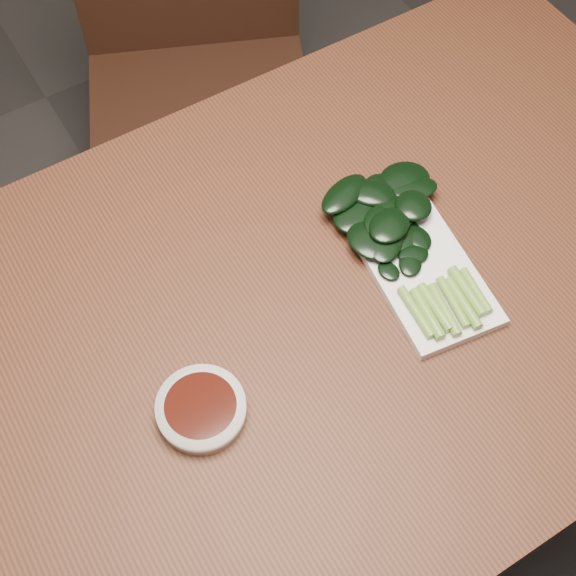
{
  "coord_description": "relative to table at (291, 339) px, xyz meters",
  "views": [
    {
      "loc": [
        -0.28,
        -0.44,
        1.67
      ],
      "look_at": [
        0.01,
        0.03,
        0.76
      ],
      "focal_mm": 50.0,
      "sensor_mm": 36.0,
      "label": 1
    }
  ],
  "objects": [
    {
      "name": "ground",
      "position": [
        0.0,
        0.0,
        -0.68
      ],
      "size": [
        6.0,
        6.0,
        0.0
      ],
      "primitive_type": "plane",
      "color": "#292626",
      "rests_on": "ground"
    },
    {
      "name": "serving_plate",
      "position": [
        0.19,
        -0.02,
        0.08
      ],
      "size": [
        0.17,
        0.29,
        0.01
      ],
      "rotation": [
        0.0,
        0.0,
        -0.14
      ],
      "color": "silver",
      "rests_on": "table"
    },
    {
      "name": "gai_lan",
      "position": [
        0.18,
        0.03,
        0.1
      ],
      "size": [
        0.18,
        0.3,
        0.03
      ],
      "color": "olive",
      "rests_on": "serving_plate"
    },
    {
      "name": "table",
      "position": [
        0.0,
        0.0,
        0.0
      ],
      "size": [
        1.4,
        0.8,
        0.75
      ],
      "color": "#422113",
      "rests_on": "ground"
    },
    {
      "name": "sauce_bowl",
      "position": [
        -0.17,
        -0.06,
        0.09
      ],
      "size": [
        0.11,
        0.11,
        0.03
      ],
      "color": "silver",
      "rests_on": "table"
    },
    {
      "name": "chair_far",
      "position": [
        0.22,
        0.72,
        -0.19
      ],
      "size": [
        0.61,
        0.61,
        0.89
      ],
      "rotation": [
        0.0,
        0.0,
        -0.41
      ],
      "color": "black",
      "rests_on": "ground"
    }
  ]
}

